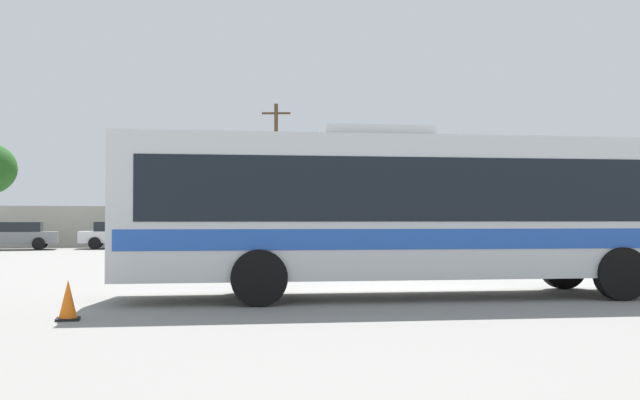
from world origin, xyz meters
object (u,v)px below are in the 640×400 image
at_px(utility_pole_near, 276,171).
at_px(roadside_tree_midleft, 142,179).
at_px(utility_pole_far, 352,182).
at_px(parked_car_leftmost_grey, 12,235).
at_px(parked_car_second_white, 122,234).
at_px(parked_car_third_grey, 242,233).
at_px(traffic_cone_on_apron, 68,301).
at_px(coach_bus_silver_blue, 411,207).

xyz_separation_m(utility_pole_near, roadside_tree_midleft, (-8.19, 0.53, -0.62)).
bearing_deg(roadside_tree_midleft, utility_pole_far, -1.83).
xyz_separation_m(parked_car_leftmost_grey, parked_car_second_white, (5.45, 0.28, 0.00)).
height_order(parked_car_leftmost_grey, utility_pole_near, utility_pole_near).
height_order(parked_car_second_white, parked_car_third_grey, parked_car_third_grey).
bearing_deg(roadside_tree_midleft, parked_car_third_grey, -46.32).
bearing_deg(utility_pole_far, parked_car_second_white, -160.78).
bearing_deg(traffic_cone_on_apron, roadside_tree_midleft, 87.70).
relative_size(parked_car_leftmost_grey, parked_car_second_white, 1.02).
xyz_separation_m(utility_pole_far, traffic_cone_on_apron, (-14.60, -33.88, -3.68)).
bearing_deg(parked_car_third_grey, utility_pole_far, 33.43).
height_order(parked_car_leftmost_grey, traffic_cone_on_apron, parked_car_leftmost_grey).
bearing_deg(utility_pole_near, coach_bus_silver_blue, -95.50).
distance_m(parked_car_second_white, parked_car_third_grey, 6.43).
distance_m(coach_bus_silver_blue, roadside_tree_midleft, 32.76).
height_order(coach_bus_silver_blue, roadside_tree_midleft, roadside_tree_midleft).
relative_size(parked_car_second_white, roadside_tree_midleft, 0.79).
relative_size(coach_bus_silver_blue, utility_pole_far, 1.62).
bearing_deg(parked_car_second_white, utility_pole_near, 27.76).
relative_size(coach_bus_silver_blue, utility_pole_near, 1.40).
distance_m(parked_car_third_grey, traffic_cone_on_apron, 29.47).
relative_size(parked_car_leftmost_grey, roadside_tree_midleft, 0.80).
bearing_deg(parked_car_second_white, coach_bus_silver_blue, -77.01).
distance_m(coach_bus_silver_blue, traffic_cone_on_apron, 6.99).
distance_m(utility_pole_near, utility_pole_far, 5.07).
distance_m(parked_car_leftmost_grey, roadside_tree_midleft, 9.23).
bearing_deg(roadside_tree_midleft, parked_car_leftmost_grey, -138.94).
bearing_deg(parked_car_second_white, parked_car_leftmost_grey, -177.05).
bearing_deg(roadside_tree_midleft, traffic_cone_on_apron, -92.30).
xyz_separation_m(coach_bus_silver_blue, parked_car_leftmost_grey, (-11.66, 26.60, -1.08)).
bearing_deg(traffic_cone_on_apron, utility_pole_far, 66.69).
relative_size(coach_bus_silver_blue, parked_car_second_white, 2.71).
xyz_separation_m(parked_car_leftmost_grey, utility_pole_far, (19.74, 5.26, 3.22)).
bearing_deg(utility_pole_near, utility_pole_far, 1.21).
xyz_separation_m(parked_car_leftmost_grey, traffic_cone_on_apron, (5.14, -28.62, -0.45)).
xyz_separation_m(parked_car_second_white, parked_car_third_grey, (6.43, -0.21, 0.02)).
distance_m(parked_car_leftmost_grey, traffic_cone_on_apron, 29.08).
distance_m(parked_car_second_white, utility_pole_far, 15.47).
bearing_deg(roadside_tree_midleft, coach_bus_silver_blue, -80.96).
bearing_deg(utility_pole_far, parked_car_leftmost_grey, -165.08).
relative_size(utility_pole_near, roadside_tree_midleft, 1.53).
distance_m(roadside_tree_midleft, traffic_cone_on_apron, 34.52).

